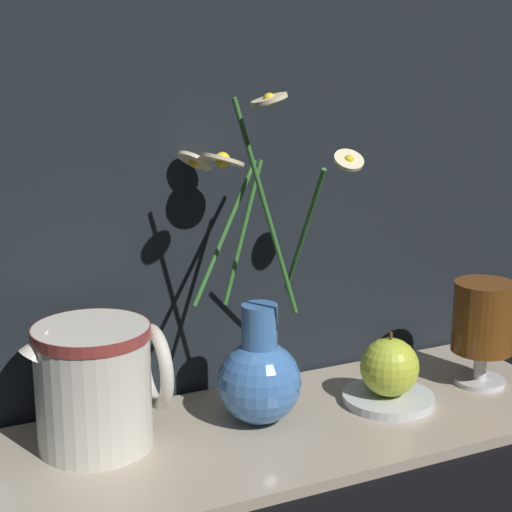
{
  "coord_description": "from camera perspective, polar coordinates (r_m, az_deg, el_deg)",
  "views": [
    {
      "loc": [
        -0.36,
        -0.76,
        0.42
      ],
      "look_at": [
        0.01,
        0.0,
        0.21
      ],
      "focal_mm": 60.0,
      "sensor_mm": 36.0,
      "label": 1
    }
  ],
  "objects": [
    {
      "name": "shelf",
      "position": [
        0.94,
        -0.34,
        -11.97
      ],
      "size": [
        0.77,
        0.25,
        0.01
      ],
      "color": "tan",
      "rests_on": "ground_plane"
    },
    {
      "name": "orange_fruit",
      "position": [
        1.0,
        8.94,
        -7.35
      ],
      "size": [
        0.07,
        0.07,
        0.08
      ],
      "color": "#B7C638",
      "rests_on": "saucer_plate"
    },
    {
      "name": "ceramic_pitcher",
      "position": [
        0.9,
        -10.61,
        -8.17
      ],
      "size": [
        0.14,
        0.12,
        0.14
      ],
      "color": "beige",
      "rests_on": "shelf"
    },
    {
      "name": "ground_plane",
      "position": [
        0.94,
        -0.34,
        -12.3
      ],
      "size": [
        6.0,
        6.0,
        0.0
      ],
      "primitive_type": "plane",
      "color": "black"
    },
    {
      "name": "tea_glass",
      "position": [
        1.07,
        14.87,
        -4.18
      ],
      "size": [
        0.07,
        0.07,
        0.13
      ],
      "color": "silver",
      "rests_on": "shelf"
    },
    {
      "name": "vase_with_flowers",
      "position": [
        0.94,
        0.2,
        -7.32
      ],
      "size": [
        0.18,
        0.2,
        0.36
      ],
      "color": "#3F72B7",
      "rests_on": "shelf"
    },
    {
      "name": "saucer_plate",
      "position": [
        1.01,
        8.86,
        -9.4
      ],
      "size": [
        0.11,
        0.11,
        0.01
      ],
      "color": "silver",
      "rests_on": "shelf"
    }
  ]
}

